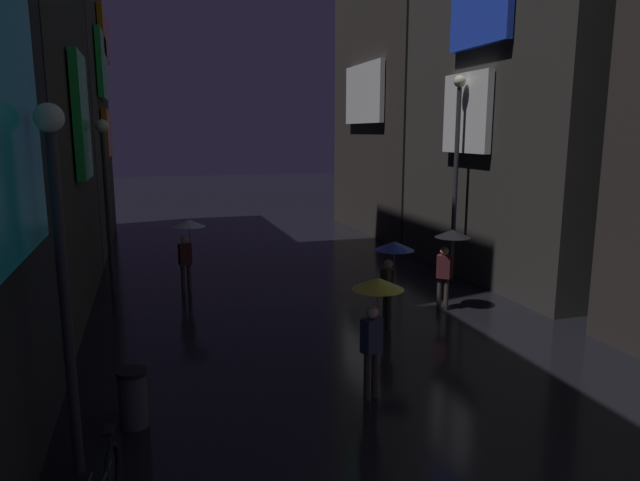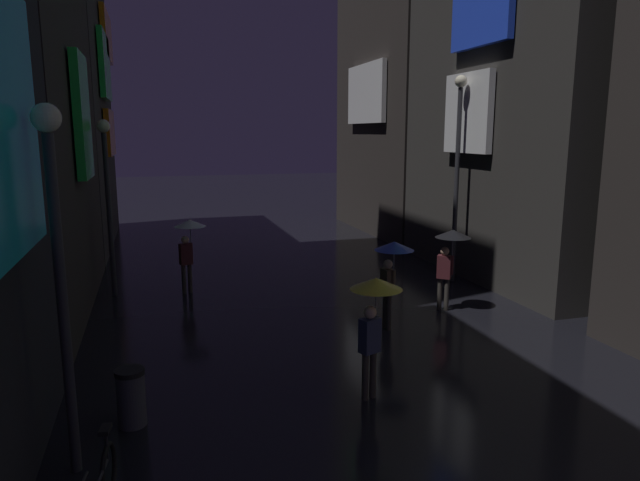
{
  "view_description": "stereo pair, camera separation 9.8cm",
  "coord_description": "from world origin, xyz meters",
  "views": [
    {
      "loc": [
        -3.89,
        -2.19,
        4.54
      ],
      "look_at": [
        0.0,
        10.73,
        1.98
      ],
      "focal_mm": 32.0,
      "sensor_mm": 36.0,
      "label": 1
    },
    {
      "loc": [
        -3.79,
        -2.21,
        4.54
      ],
      "look_at": [
        0.0,
        10.73,
        1.98
      ],
      "focal_mm": 32.0,
      "sensor_mm": 36.0,
      "label": 2
    }
  ],
  "objects": [
    {
      "name": "pedestrian_midstreet_left_clear",
      "position": [
        -2.9,
        14.07,
        1.67
      ],
      "size": [
        0.9,
        0.9,
        2.12
      ],
      "color": "#38332D",
      "rests_on": "ground"
    },
    {
      "name": "building_left_far",
      "position": [
        -7.48,
        22.5,
        7.25
      ],
      "size": [
        4.25,
        8.98,
        14.5
      ],
      "color": "#33302D",
      "rests_on": "ground"
    },
    {
      "name": "pedestrian_far_right_black",
      "position": [
        3.38,
        10.49,
        1.67
      ],
      "size": [
        0.9,
        0.9,
        2.12
      ],
      "color": "#38332D",
      "rests_on": "ground"
    },
    {
      "name": "streetlamp_right_far",
      "position": [
        5.0,
        13.14,
        3.81
      ],
      "size": [
        0.36,
        0.36,
        6.19
      ],
      "color": "#2D2D33",
      "rests_on": "ground"
    },
    {
      "name": "trash_bin",
      "position": [
        -4.3,
        6.58,
        0.47
      ],
      "size": [
        0.46,
        0.46,
        0.93
      ],
      "color": "#3F3F47",
      "rests_on": "ground"
    },
    {
      "name": "streetlamp_left_far",
      "position": [
        -5.0,
        14.39,
        3.11
      ],
      "size": [
        0.36,
        0.36,
        4.89
      ],
      "color": "#2D2D33",
      "rests_on": "ground"
    },
    {
      "name": "pedestrian_foreground_left_yellow",
      "position": [
        -0.29,
        6.46,
        1.67
      ],
      "size": [
        0.9,
        0.9,
        2.12
      ],
      "color": "#38332D",
      "rests_on": "ground"
    },
    {
      "name": "streetlamp_left_near",
      "position": [
        -5.0,
        5.51,
        3.11
      ],
      "size": [
        0.36,
        0.36,
        4.9
      ],
      "color": "#2D2D33",
      "rests_on": "ground"
    },
    {
      "name": "pedestrian_midstreet_centre_blue",
      "position": [
        1.35,
        9.48,
        1.67
      ],
      "size": [
        0.9,
        0.9,
        2.12
      ],
      "color": "#38332D",
      "rests_on": "ground"
    },
    {
      "name": "building_right_far",
      "position": [
        7.49,
        22.19,
        8.15
      ],
      "size": [
        4.25,
        8.38,
        16.3
      ],
      "color": "#2D2826",
      "rests_on": "ground"
    }
  ]
}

